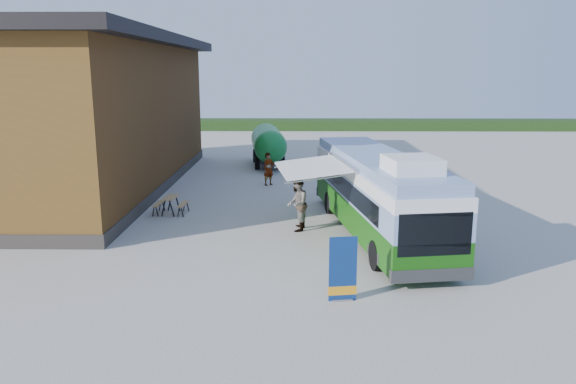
{
  "coord_description": "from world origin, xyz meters",
  "views": [
    {
      "loc": [
        -0.13,
        -17.71,
        5.84
      ],
      "look_at": [
        -0.4,
        2.58,
        1.4
      ],
      "focal_mm": 35.0,
      "sensor_mm": 36.0,
      "label": 1
    }
  ],
  "objects_px": {
    "banner": "(343,275)",
    "person_a": "(269,169)",
    "picnic_table": "(171,201)",
    "person_b": "(297,204)",
    "slurry_tanker": "(268,143)",
    "bus": "(377,191)"
  },
  "relations": [
    {
      "from": "slurry_tanker",
      "to": "bus",
      "type": "bearing_deg",
      "value": -79.43
    },
    {
      "from": "person_a",
      "to": "person_b",
      "type": "height_order",
      "value": "person_b"
    },
    {
      "from": "banner",
      "to": "slurry_tanker",
      "type": "distance_m",
      "value": 21.09
    },
    {
      "from": "bus",
      "to": "slurry_tanker",
      "type": "relative_size",
      "value": 1.71
    },
    {
      "from": "bus",
      "to": "person_b",
      "type": "bearing_deg",
      "value": 161.75
    },
    {
      "from": "bus",
      "to": "picnic_table",
      "type": "height_order",
      "value": "bus"
    },
    {
      "from": "picnic_table",
      "to": "person_b",
      "type": "relative_size",
      "value": 0.66
    },
    {
      "from": "banner",
      "to": "person_a",
      "type": "relative_size",
      "value": 1.02
    },
    {
      "from": "person_a",
      "to": "picnic_table",
      "type": "bearing_deg",
      "value": -161.32
    },
    {
      "from": "person_a",
      "to": "person_b",
      "type": "bearing_deg",
      "value": -119.3
    },
    {
      "from": "bus",
      "to": "person_a",
      "type": "bearing_deg",
      "value": 107.49
    },
    {
      "from": "person_a",
      "to": "slurry_tanker",
      "type": "height_order",
      "value": "slurry_tanker"
    },
    {
      "from": "banner",
      "to": "person_b",
      "type": "height_order",
      "value": "person_b"
    },
    {
      "from": "picnic_table",
      "to": "person_a",
      "type": "height_order",
      "value": "person_a"
    },
    {
      "from": "person_a",
      "to": "slurry_tanker",
      "type": "bearing_deg",
      "value": 53.79
    },
    {
      "from": "bus",
      "to": "banner",
      "type": "bearing_deg",
      "value": -114.21
    },
    {
      "from": "banner",
      "to": "picnic_table",
      "type": "xyz_separation_m",
      "value": [
        -6.36,
        8.82,
        -0.16
      ]
    },
    {
      "from": "banner",
      "to": "picnic_table",
      "type": "distance_m",
      "value": 10.88
    },
    {
      "from": "banner",
      "to": "slurry_tanker",
      "type": "relative_size",
      "value": 0.26
    },
    {
      "from": "bus",
      "to": "slurry_tanker",
      "type": "height_order",
      "value": "bus"
    },
    {
      "from": "banner",
      "to": "person_a",
      "type": "distance_m",
      "value": 15.02
    },
    {
      "from": "person_a",
      "to": "slurry_tanker",
      "type": "relative_size",
      "value": 0.26
    }
  ]
}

